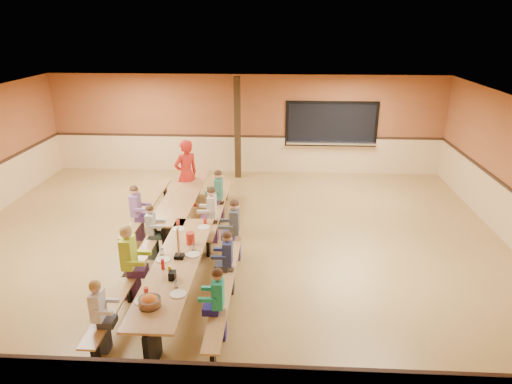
{
  "coord_description": "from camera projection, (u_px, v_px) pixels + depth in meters",
  "views": [
    {
      "loc": [
        1.07,
        -8.75,
        4.53
      ],
      "look_at": [
        0.58,
        0.11,
        1.15
      ],
      "focal_mm": 32.0,
      "sensor_mm": 36.0,
      "label": 1
    }
  ],
  "objects": [
    {
      "name": "ground",
      "position": [
        229.0,
        243.0,
        9.84
      ],
      "size": [
        12.0,
        12.0,
        0.0
      ],
      "primitive_type": "plane",
      "color": "olive",
      "rests_on": "ground"
    },
    {
      "name": "room_envelope",
      "position": [
        228.0,
        214.0,
        9.59
      ],
      "size": [
        12.04,
        10.04,
        3.02
      ],
      "color": "#95512B",
      "rests_on": "ground"
    },
    {
      "name": "kitchen_pass_through",
      "position": [
        331.0,
        126.0,
        13.8
      ],
      "size": [
        2.78,
        0.28,
        1.38
      ],
      "color": "black",
      "rests_on": "ground"
    },
    {
      "name": "structural_post",
      "position": [
        238.0,
        129.0,
        13.42
      ],
      "size": [
        0.18,
        0.18,
        3.0
      ],
      "primitive_type": "cube",
      "color": "black",
      "rests_on": "ground"
    },
    {
      "name": "cafeteria_table_main",
      "position": [
        177.0,
        275.0,
        7.62
      ],
      "size": [
        1.91,
        3.7,
        0.74
      ],
      "color": "#A27240",
      "rests_on": "ground"
    },
    {
      "name": "cafeteria_table_second",
      "position": [
        183.0,
        202.0,
        10.64
      ],
      "size": [
        1.91,
        3.7,
        0.74
      ],
      "color": "#A27240",
      "rests_on": "ground"
    },
    {
      "name": "seated_child_white_left",
      "position": [
        99.0,
        317.0,
        6.46
      ],
      "size": [
        0.34,
        0.28,
        1.15
      ],
      "primitive_type": null,
      "color": "silver",
      "rests_on": "ground"
    },
    {
      "name": "seated_adult_yellow",
      "position": [
        129.0,
        262.0,
        7.71
      ],
      "size": [
        0.43,
        0.35,
        1.34
      ],
      "primitive_type": null,
      "color": "#B5D52A",
      "rests_on": "ground"
    },
    {
      "name": "seated_child_grey_left",
      "position": [
        152.0,
        232.0,
        9.03
      ],
      "size": [
        0.33,
        0.27,
        1.13
      ],
      "primitive_type": null,
      "color": "#B3B3B3",
      "rests_on": "ground"
    },
    {
      "name": "seated_child_teal_right",
      "position": [
        218.0,
        304.0,
        6.72
      ],
      "size": [
        0.35,
        0.29,
        1.17
      ],
      "primitive_type": null,
      "color": "#1D9B7A",
      "rests_on": "ground"
    },
    {
      "name": "seated_child_navy_right",
      "position": [
        228.0,
        263.0,
        7.88
      ],
      "size": [
        0.34,
        0.28,
        1.16
      ],
      "primitive_type": null,
      "color": "navy",
      "rests_on": "ground"
    },
    {
      "name": "seated_child_char_right",
      "position": [
        235.0,
        230.0,
        8.99
      ],
      "size": [
        0.39,
        0.32,
        1.25
      ],
      "primitive_type": null,
      "color": "#454A4F",
      "rests_on": "ground"
    },
    {
      "name": "seated_child_purple_sec",
      "position": [
        136.0,
        213.0,
        9.81
      ],
      "size": [
        0.38,
        0.31,
        1.22
      ],
      "primitive_type": null,
      "color": "#81578E",
      "rests_on": "ground"
    },
    {
      "name": "seated_child_green_sec",
      "position": [
        219.0,
        196.0,
        10.72
      ],
      "size": [
        0.39,
        0.32,
        1.24
      ],
      "primitive_type": null,
      "color": "#32715A",
      "rests_on": "ground"
    },
    {
      "name": "seated_child_tan_sec",
      "position": [
        212.0,
        215.0,
        9.7
      ],
      "size": [
        0.38,
        0.31,
        1.23
      ],
      "primitive_type": null,
      "color": "beige",
      "rests_on": "ground"
    },
    {
      "name": "standing_woman",
      "position": [
        186.0,
        174.0,
        11.38
      ],
      "size": [
        0.77,
        0.75,
        1.78
      ],
      "primitive_type": "imported",
      "rotation": [
        0.0,
        0.0,
        3.87
      ],
      "color": "red",
      "rests_on": "ground"
    },
    {
      "name": "punch_pitcher",
      "position": [
        190.0,
        238.0,
        8.16
      ],
      "size": [
        0.16,
        0.16,
        0.22
      ],
      "primitive_type": "cylinder",
      "color": "red",
      "rests_on": "cafeteria_table_main"
    },
    {
      "name": "chip_bowl",
      "position": [
        150.0,
        301.0,
        6.4
      ],
      "size": [
        0.32,
        0.32,
        0.15
      ],
      "primitive_type": null,
      "color": "orange",
      "rests_on": "cafeteria_table_main"
    },
    {
      "name": "napkin_dispenser",
      "position": [
        172.0,
        275.0,
        7.07
      ],
      "size": [
        0.1,
        0.14,
        0.13
      ],
      "primitive_type": "cube",
      "color": "black",
      "rests_on": "cafeteria_table_main"
    },
    {
      "name": "condiment_mustard",
      "position": [
        170.0,
        271.0,
        7.16
      ],
      "size": [
        0.06,
        0.06,
        0.17
      ],
      "primitive_type": "cylinder",
      "color": "yellow",
      "rests_on": "cafeteria_table_main"
    },
    {
      "name": "condiment_ketchup",
      "position": [
        163.0,
        264.0,
        7.34
      ],
      "size": [
        0.06,
        0.06,
        0.17
      ],
      "primitive_type": "cylinder",
      "color": "#B2140F",
      "rests_on": "cafeteria_table_main"
    },
    {
      "name": "table_paddle",
      "position": [
        179.0,
        251.0,
        7.67
      ],
      "size": [
        0.16,
        0.16,
        0.56
      ],
      "color": "black",
      "rests_on": "cafeteria_table_main"
    },
    {
      "name": "place_settings",
      "position": [
        176.0,
        260.0,
        7.52
      ],
      "size": [
        0.65,
        3.3,
        0.11
      ],
      "primitive_type": null,
      "color": "beige",
      "rests_on": "cafeteria_table_main"
    }
  ]
}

